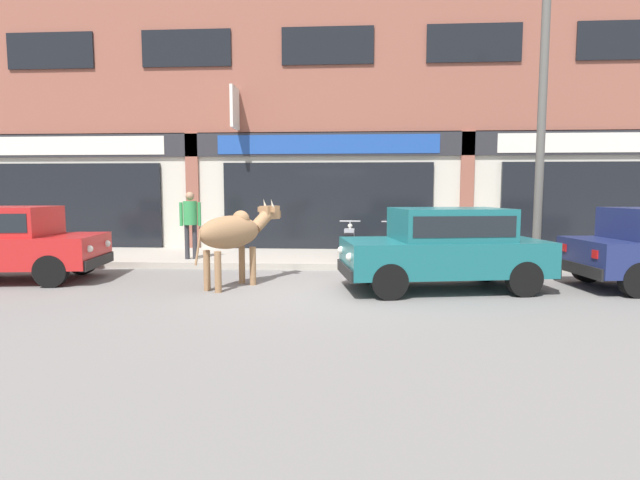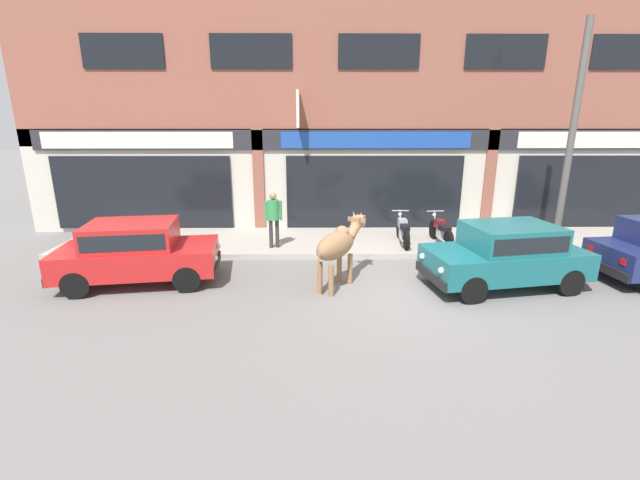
% 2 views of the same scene
% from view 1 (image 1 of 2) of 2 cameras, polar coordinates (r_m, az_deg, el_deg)
% --- Properties ---
extents(ground_plane, '(90.00, 90.00, 0.00)m').
position_cam_1_polar(ground_plane, '(8.95, -0.83, -5.73)').
color(ground_plane, slate).
extents(sidewalk, '(19.00, 3.04, 0.14)m').
position_cam_1_polar(sidewalk, '(12.60, 0.50, -2.09)').
color(sidewalk, '#A8A093').
rests_on(sidewalk, ground).
extents(shop_building, '(23.00, 1.40, 9.49)m').
position_cam_1_polar(shop_building, '(14.53, 0.91, 16.61)').
color(shop_building, '#8E5142').
rests_on(shop_building, ground).
extents(cow, '(1.38, 1.90, 1.61)m').
position_cam_1_polar(cow, '(9.24, -9.81, 0.84)').
color(cow, '#936B47').
rests_on(cow, ground).
extents(car_0, '(3.79, 2.17, 1.46)m').
position_cam_1_polar(car_0, '(9.14, 14.12, -0.50)').
color(car_0, black).
rests_on(car_0, ground).
extents(car_2, '(3.76, 2.07, 1.46)m').
position_cam_1_polar(car_2, '(11.50, -32.47, 0.01)').
color(car_2, black).
rests_on(car_2, ground).
extents(motorcycle_0, '(0.52, 1.81, 0.88)m').
position_cam_1_polar(motorcycle_0, '(12.06, 3.34, -0.25)').
color(motorcycle_0, black).
rests_on(motorcycle_0, sidewalk).
extents(motorcycle_1, '(0.52, 1.81, 0.88)m').
position_cam_1_polar(motorcycle_1, '(12.02, 8.60, -0.33)').
color(motorcycle_1, black).
rests_on(motorcycle_1, sidewalk).
extents(pedestrian, '(0.49, 0.32, 1.60)m').
position_cam_1_polar(pedestrian, '(12.24, -14.60, 2.47)').
color(pedestrian, '#2D2D33').
rests_on(pedestrian, sidewalk).
extents(utility_pole, '(0.18, 0.18, 6.01)m').
position_cam_1_polar(utility_pole, '(12.05, 23.97, 11.75)').
color(utility_pole, '#595651').
rests_on(utility_pole, sidewalk).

